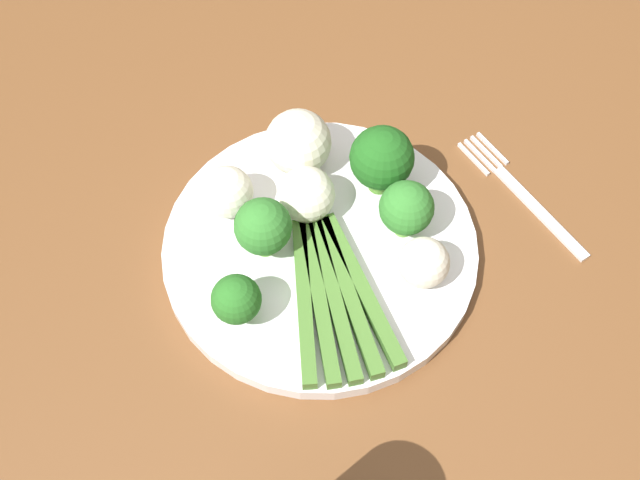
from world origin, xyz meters
TOP-DOWN VIEW (x-y plane):
  - ground_plane at (0.00, 0.00)m, footprint 6.00×6.00m
  - dining_table at (0.00, 0.00)m, footprint 1.17×1.06m
  - plate at (-0.06, -0.04)m, footprint 0.28×0.28m
  - asparagus_bundle at (-0.08, -0.09)m, footprint 0.10×0.16m
  - broccoli_front_left at (0.01, -0.01)m, footprint 0.06×0.06m
  - broccoli_back_right at (-0.15, -0.07)m, footprint 0.04×0.04m
  - broccoli_left at (0.01, -0.06)m, footprint 0.05×0.05m
  - broccoli_back at (-0.11, -0.02)m, footprint 0.05×0.05m
  - cauliflower_near_center at (-0.04, 0.05)m, footprint 0.06×0.06m
  - cauliflower_mid at (-0.12, 0.04)m, footprint 0.05×0.05m
  - cauliflower_outer_edge at (0.00, -0.11)m, footprint 0.04×0.04m
  - cauliflower_edge at (-0.06, 0.00)m, footprint 0.05×0.05m
  - fork at (0.14, -0.07)m, footprint 0.04×0.17m

SIDE VIEW (x-z plane):
  - ground_plane at x=0.00m, z-range -0.02..0.00m
  - dining_table at x=0.00m, z-range 0.27..0.99m
  - fork at x=0.14m, z-range 0.72..0.73m
  - plate at x=-0.06m, z-range 0.72..0.74m
  - asparagus_bundle at x=-0.08m, z-range 0.74..0.75m
  - cauliflower_outer_edge at x=0.00m, z-range 0.74..0.78m
  - cauliflower_mid at x=-0.12m, z-range 0.74..0.79m
  - cauliflower_edge at x=-0.06m, z-range 0.74..0.79m
  - broccoli_back_right at x=-0.15m, z-range 0.74..0.79m
  - cauliflower_near_center at x=-0.04m, z-range 0.74..0.80m
  - broccoli_left at x=0.01m, z-range 0.74..0.80m
  - broccoli_back at x=-0.11m, z-range 0.74..0.80m
  - broccoli_front_left at x=0.01m, z-range 0.74..0.82m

